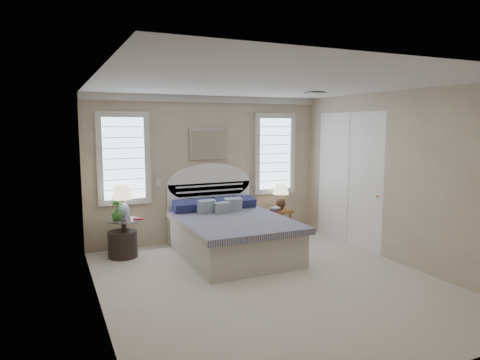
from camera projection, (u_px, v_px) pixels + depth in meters
name	position (u px, v px, depth m)	size (l,w,h in m)	color
floor	(271.00, 283.00, 5.93)	(4.50, 5.00, 0.01)	beige
ceiling	(273.00, 84.00, 5.58)	(4.50, 5.00, 0.01)	silver
wall_back	(208.00, 169.00, 8.02)	(4.50, 0.02, 2.70)	tan
wall_left	(97.00, 198.00, 4.84)	(0.02, 5.00, 2.70)	tan
wall_right	(399.00, 178.00, 6.68)	(0.02, 5.00, 2.70)	tan
crown_molding	(208.00, 99.00, 7.81)	(4.50, 0.08, 0.12)	silver
hvac_vent	(315.00, 93.00, 6.80)	(0.30, 0.20, 0.02)	#B2B2B2
switch_plate	(159.00, 182.00, 7.64)	(0.08, 0.01, 0.12)	silver
window_left	(124.00, 158.00, 7.33)	(0.90, 0.06, 1.60)	silver
window_right	(274.00, 154.00, 8.54)	(0.90, 0.06, 1.60)	silver
painting	(209.00, 144.00, 7.92)	(0.74, 0.04, 0.58)	silver
closet_door	(348.00, 179.00, 7.77)	(0.02, 1.80, 2.40)	white
bed	(230.00, 232.00, 7.20)	(1.72, 2.28, 1.47)	beige
side_table_left	(124.00, 234.00, 7.06)	(0.56, 0.56, 0.63)	black
nightstand_right	(277.00, 217.00, 8.35)	(0.50, 0.40, 0.53)	brown
floor_pot	(123.00, 244.00, 7.05)	(0.48, 0.48, 0.43)	black
lamp_left	(122.00, 198.00, 7.08)	(0.42, 0.42, 0.57)	silver
lamp_right	(281.00, 193.00, 8.36)	(0.42, 0.42, 0.52)	black
potted_plant	(117.00, 210.00, 6.93)	(0.19, 0.19, 0.34)	#3B7930
books_left	(139.00, 219.00, 7.01)	(0.18, 0.14, 0.02)	maroon
books_right	(275.00, 209.00, 8.19)	(0.22, 0.18, 0.08)	maroon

